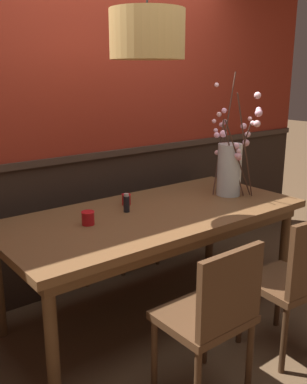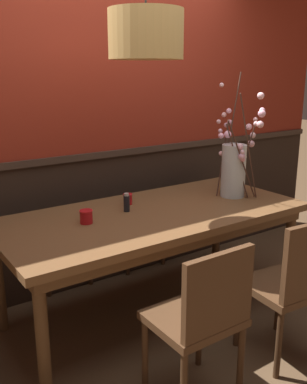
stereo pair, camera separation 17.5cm
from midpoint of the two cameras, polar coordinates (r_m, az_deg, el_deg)
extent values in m
plane|color=brown|center=(3.30, 1.58, -15.39)|extent=(24.00, 24.00, 0.00)
cube|color=#2D2119|center=(3.63, -5.08, -3.36)|extent=(4.81, 0.12, 1.05)
cube|color=#3E2E24|center=(3.48, -5.21, 5.07)|extent=(4.81, 0.14, 0.05)
cube|color=maroon|center=(3.44, -5.65, 18.82)|extent=(4.81, 0.12, 1.70)
cube|color=brown|center=(2.99, 1.68, -3.05)|extent=(2.12, 0.98, 0.05)
cube|color=brown|center=(3.01, 1.67, -4.22)|extent=(2.01, 0.87, 0.08)
cylinder|color=brown|center=(2.41, -12.22, -18.46)|extent=(0.07, 0.07, 0.72)
cylinder|color=brown|center=(3.51, 18.63, -7.68)|extent=(0.07, 0.07, 0.72)
cylinder|color=brown|center=(3.99, 9.52, -4.22)|extent=(0.07, 0.07, 0.72)
cube|color=#4C301C|center=(2.80, 18.19, -11.71)|extent=(0.45, 0.45, 0.04)
cylinder|color=#412917|center=(2.91, 12.69, -15.50)|extent=(0.04, 0.04, 0.43)
cylinder|color=#412917|center=(3.13, 17.64, -13.49)|extent=(0.04, 0.04, 0.43)
cylinder|color=#412917|center=(2.70, 17.96, -18.53)|extent=(0.04, 0.04, 0.43)
cube|color=#4C301C|center=(3.90, -1.26, -2.89)|extent=(0.44, 0.45, 0.04)
cube|color=#4C301C|center=(3.99, -2.82, 1.15)|extent=(0.41, 0.04, 0.44)
cylinder|color=#412917|center=(3.93, 2.56, -6.50)|extent=(0.04, 0.04, 0.44)
cylinder|color=#412917|center=(3.74, -2.10, -7.69)|extent=(0.04, 0.04, 0.44)
cylinder|color=#412917|center=(4.22, -0.49, -4.90)|extent=(0.04, 0.04, 0.44)
cylinder|color=#412917|center=(4.04, -4.94, -5.91)|extent=(0.04, 0.04, 0.44)
cube|color=#4C301C|center=(2.36, 7.45, -16.12)|extent=(0.44, 0.40, 0.04)
cube|color=#4C301C|center=(2.14, 10.91, -12.91)|extent=(0.42, 0.04, 0.41)
cylinder|color=#412917|center=(2.50, 1.01, -20.60)|extent=(0.04, 0.04, 0.44)
cylinder|color=#412917|center=(2.70, 7.95, -17.70)|extent=(0.04, 0.04, 0.44)
cylinder|color=#412917|center=(2.51, 13.46, -20.86)|extent=(0.04, 0.04, 0.44)
cube|color=#4C301C|center=(3.58, -10.83, -5.05)|extent=(0.42, 0.40, 0.04)
cube|color=#4C301C|center=(3.66, -12.11, -0.64)|extent=(0.40, 0.04, 0.44)
cylinder|color=#412917|center=(3.60, -6.93, -8.84)|extent=(0.04, 0.04, 0.43)
cylinder|color=#412917|center=(3.47, -12.28, -10.07)|extent=(0.04, 0.04, 0.43)
cylinder|color=#412917|center=(3.88, -9.19, -7.11)|extent=(0.04, 0.04, 0.43)
cylinder|color=#412917|center=(3.76, -14.19, -8.16)|extent=(0.04, 0.04, 0.43)
cylinder|color=silver|center=(3.37, 11.89, 2.74)|extent=(0.18, 0.18, 0.40)
cylinder|color=silver|center=(3.40, 11.75, 0.25)|extent=(0.16, 0.16, 0.09)
cylinder|color=#472D23|center=(3.28, 12.42, 3.91)|extent=(0.19, 0.09, 0.56)
sphere|color=#F3ADC4|center=(3.28, 11.81, 4.08)|extent=(0.03, 0.03, 0.03)
sphere|color=#F7BECE|center=(3.24, 13.10, 5.09)|extent=(0.03, 0.03, 0.03)
sphere|color=#F9BACD|center=(3.25, 12.77, 5.77)|extent=(0.05, 0.05, 0.05)
cylinder|color=#472D23|center=(3.22, 13.88, 5.58)|extent=(0.26, 0.03, 0.78)
sphere|color=#F9B9C1|center=(3.11, 15.48, 12.04)|extent=(0.05, 0.05, 0.05)
sphere|color=#F3AFC4|center=(3.16, 15.62, 10.26)|extent=(0.04, 0.04, 0.04)
sphere|color=#FEB6D2|center=(3.11, 15.60, 9.86)|extent=(0.05, 0.05, 0.05)
cylinder|color=#472D23|center=(3.43, 13.29, 4.37)|extent=(0.02, 0.20, 0.57)
sphere|color=#EFAEBA|center=(3.44, 14.12, 6.14)|extent=(0.05, 0.05, 0.05)
sphere|color=beige|center=(3.41, 13.33, 4.49)|extent=(0.03, 0.03, 0.03)
sphere|color=beige|center=(3.42, 14.33, 7.22)|extent=(0.04, 0.04, 0.04)
sphere|color=#F4B7C2|center=(3.44, 14.65, 9.19)|extent=(0.03, 0.03, 0.03)
sphere|color=#ECB7D1|center=(3.43, 14.05, 6.23)|extent=(0.05, 0.05, 0.05)
sphere|color=#F1ABBF|center=(3.44, 13.84, 8.28)|extent=(0.05, 0.05, 0.05)
cylinder|color=#472D23|center=(3.37, 10.53, 4.40)|extent=(0.14, 0.05, 0.57)
sphere|color=beige|center=(3.39, 10.32, 4.99)|extent=(0.04, 0.04, 0.04)
sphere|color=#FDB4D2|center=(3.36, 10.33, 7.26)|extent=(0.04, 0.04, 0.04)
sphere|color=silver|center=(3.38, 10.23, 7.88)|extent=(0.03, 0.03, 0.03)
sphere|color=#F4BAC9|center=(3.39, 10.02, 9.06)|extent=(0.03, 0.03, 0.03)
cylinder|color=#472D23|center=(3.40, 11.49, 7.41)|extent=(0.19, 0.03, 0.92)
sphere|color=#F6ADD0|center=(3.39, 11.34, 10.36)|extent=(0.04, 0.04, 0.04)
sphere|color=beige|center=(3.41, 10.70, 9.90)|extent=(0.04, 0.04, 0.04)
sphere|color=#F4BDC7|center=(3.41, 10.42, 13.61)|extent=(0.03, 0.03, 0.03)
sphere|color=#F7B2D3|center=(3.37, 11.19, 7.41)|extent=(0.05, 0.05, 0.05)
sphere|color=#FCB2D3|center=(3.43, 11.43, 8.93)|extent=(0.04, 0.04, 0.04)
sphere|color=#EBACC3|center=(3.42, 10.97, 8.59)|extent=(0.04, 0.04, 0.04)
cylinder|color=#472D23|center=(3.26, 13.00, 4.10)|extent=(0.30, 0.03, 0.60)
sphere|color=beige|center=(3.15, 14.86, 8.63)|extent=(0.04, 0.04, 0.04)
sphere|color=#FBA8C6|center=(3.28, 13.11, 4.17)|extent=(0.04, 0.04, 0.04)
sphere|color=#FDBEC6|center=(3.12, 15.39, 8.52)|extent=(0.05, 0.05, 0.05)
sphere|color=#EBADC9|center=(3.25, 12.99, 4.54)|extent=(0.05, 0.05, 0.05)
cylinder|color=red|center=(3.13, -1.79, -0.93)|extent=(0.06, 0.06, 0.08)
torus|color=red|center=(3.12, -1.79, -0.30)|extent=(0.07, 0.07, 0.01)
cylinder|color=silver|center=(3.13, -1.79, -1.14)|extent=(0.04, 0.04, 0.04)
cylinder|color=red|center=(2.76, -7.01, -3.24)|extent=(0.08, 0.08, 0.09)
torus|color=red|center=(2.75, -7.04, -2.46)|extent=(0.08, 0.08, 0.01)
cylinder|color=silver|center=(2.76, -7.01, -3.50)|extent=(0.06, 0.06, 0.04)
cylinder|color=black|center=(2.97, -1.86, -1.54)|extent=(0.04, 0.04, 0.11)
cylinder|color=beige|center=(2.95, -1.87, -0.34)|extent=(0.03, 0.03, 0.02)
cylinder|color=tan|center=(2.71, 0.96, 19.93)|extent=(0.45, 0.45, 0.28)
sphere|color=#F9EAB7|center=(2.71, 0.96, 19.04)|extent=(0.14, 0.14, 0.14)
camera|label=1|loc=(0.09, -88.29, 0.47)|focal=40.73mm
camera|label=2|loc=(0.09, 91.71, -0.47)|focal=40.73mm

